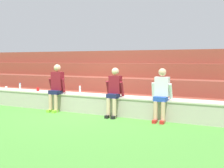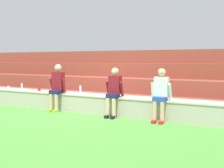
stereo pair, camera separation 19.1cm
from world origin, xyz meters
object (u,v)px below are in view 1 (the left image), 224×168
water_bottle_mid_left (80,90)px  plastic_cup_left_end (38,89)px  water_bottle_center_gap (20,86)px  plastic_cup_right_end (6,88)px  person_left_of_center (114,90)px  person_center (161,93)px  person_far_left (56,86)px

water_bottle_mid_left → plastic_cup_left_end: bearing=-179.4°
water_bottle_mid_left → water_bottle_center_gap: (-2.50, 0.02, -0.01)m
water_bottle_center_gap → plastic_cup_right_end: 0.62m
water_bottle_mid_left → plastic_cup_right_end: (-3.11, -0.03, -0.08)m
person_left_of_center → water_bottle_center_gap: person_left_of_center is taller
person_left_of_center → water_bottle_mid_left: size_ratio=5.10×
water_bottle_center_gap → plastic_cup_left_end: bearing=-2.6°
person_center → plastic_cup_right_end: (-5.79, 0.26, -0.15)m
plastic_cup_left_end → person_far_left: bearing=-16.4°
plastic_cup_right_end → person_left_of_center: bearing=-3.3°
plastic_cup_right_end → person_far_left: bearing=-6.6°
person_far_left → plastic_cup_left_end: person_far_left is taller
person_left_of_center → person_center: (1.36, -0.00, 0.00)m
person_far_left → person_left_of_center: person_far_left is taller
water_bottle_center_gap → plastic_cup_right_end: water_bottle_center_gap is taller
person_far_left → person_center: (3.34, 0.02, -0.04)m
water_bottle_mid_left → person_far_left: bearing=-155.2°
person_far_left → person_left_of_center: bearing=0.7°
person_far_left → plastic_cup_right_end: 2.47m
water_bottle_center_gap → person_far_left: bearing=-10.2°
person_center → plastic_cup_right_end: person_center is taller
person_left_of_center → person_center: bearing=-0.2°
water_bottle_mid_left → plastic_cup_right_end: size_ratio=2.60×
person_far_left → plastic_cup_left_end: 1.06m
person_left_of_center → water_bottle_center_gap: bearing=175.4°
person_far_left → water_bottle_mid_left: (0.67, 0.31, -0.11)m
plastic_cup_left_end → water_bottle_center_gap: bearing=177.4°
plastic_cup_right_end → water_bottle_mid_left: bearing=0.5°
person_center → water_bottle_center_gap: (-5.17, 0.31, -0.08)m
person_far_left → water_bottle_mid_left: bearing=24.8°
person_left_of_center → person_center: person_center is taller
person_center → plastic_cup_right_end: bearing=177.4°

